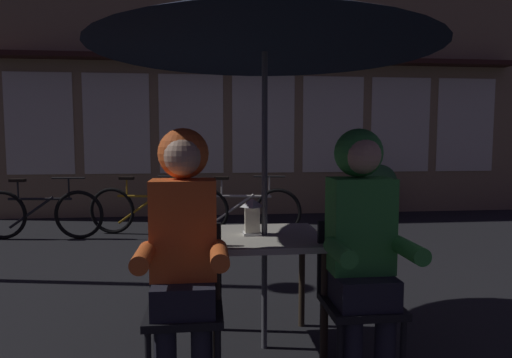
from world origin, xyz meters
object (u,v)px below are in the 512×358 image
chair_left (185,297)px  patio_umbrella (265,20)px  cafe_table (264,251)px  lantern (252,216)px  person_right_hooded (362,230)px  potted_plant (379,187)px  person_left_hooded (184,234)px  chair_right (357,290)px  bicycle_third (242,210)px  bicycle_second (147,210)px  bicycle_nearest (40,214)px

chair_left → patio_umbrella: bearing=37.5°
cafe_table → lantern: (-0.08, 0.02, 0.22)m
cafe_table → person_right_hooded: bearing=-41.6°
lantern → potted_plant: 5.14m
cafe_table → person_right_hooded: 0.67m
person_left_hooded → person_right_hooded: (0.96, 0.00, 0.00)m
chair_right → bicycle_third: chair_right is taller
bicycle_third → potted_plant: size_ratio=1.80×
person_left_hooded → bicycle_second: bearing=100.3°
chair_right → bicycle_second: bearing=113.1°
cafe_table → bicycle_second: size_ratio=0.45×
lantern → person_left_hooded: size_ratio=0.17×
cafe_table → person_left_hooded: 0.67m
person_left_hooded → person_right_hooded: same height
chair_left → bicycle_second: size_ratio=0.53×
person_left_hooded → bicycle_nearest: size_ratio=0.83×
lantern → patio_umbrella: bearing=-12.6°
chair_right → lantern: bearing=145.3°
bicycle_third → chair_right: bearing=-84.6°
lantern → bicycle_third: lantern is taller
person_left_hooded → patio_umbrella: bearing=41.6°
person_left_hooded → person_right_hooded: bearing=0.0°
person_right_hooded → potted_plant: size_ratio=1.52×
person_right_hooded → bicycle_second: bearing=112.8°
cafe_table → potted_plant: bearing=60.5°
person_right_hooded → bicycle_third: (-0.36, 3.88, -0.50)m
person_right_hooded → bicycle_second: (-1.69, 4.01, -0.50)m
cafe_table → bicycle_second: bearing=108.6°
cafe_table → patio_umbrella: bearing=0.0°
bicycle_third → patio_umbrella: bearing=-92.0°
lantern → person_right_hooded: (0.56, -0.44, -0.01)m
chair_left → chair_right: bearing=0.0°
bicycle_nearest → bicycle_second: same height
lantern → chair_right: size_ratio=0.27×
chair_left → bicycle_nearest: (-2.11, 3.81, -0.14)m
patio_umbrella → chair_left: bearing=-142.5°
lantern → bicycle_second: lantern is taller
chair_left → bicycle_nearest: size_ratio=0.52×
cafe_table → person_left_hooded: bearing=-138.4°
person_left_hooded → bicycle_second: size_ratio=0.85×
patio_umbrella → person_right_hooded: bearing=-41.6°
cafe_table → chair_right: bearing=-37.5°
person_right_hooded → potted_plant: person_right_hooded is taller
cafe_table → chair_left: chair_left is taller
cafe_table → person_left_hooded: (-0.48, -0.43, 0.21)m
cafe_table → person_left_hooded: size_ratio=0.53×
bicycle_nearest → chair_right: bearing=-51.2°
bicycle_nearest → bicycle_third: 2.71m
cafe_table → chair_right: size_ratio=0.85×
person_left_hooded → bicycle_nearest: (-2.11, 3.87, -0.50)m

